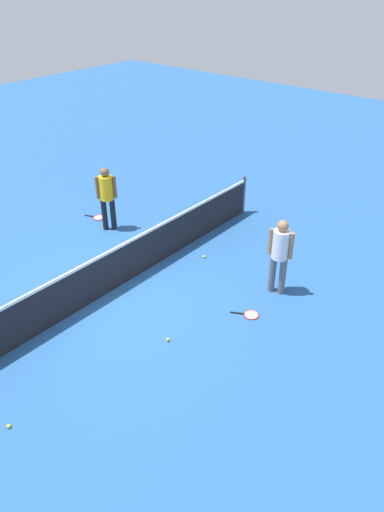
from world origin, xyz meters
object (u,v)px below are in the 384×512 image
tennis_racket_far_player (98,217)px  tennis_ball_near_player (204,257)px  tennis_ball_by_net (9,426)px  player_far_side (107,194)px  player_near_side (280,251)px  tennis_ball_midcourt (168,339)px  tennis_racket_near_player (250,315)px

tennis_racket_far_player → tennis_ball_near_player: tennis_ball_near_player is taller
tennis_ball_by_net → player_far_side: bearing=34.4°
player_far_side → tennis_ball_by_net: player_far_side is taller
player_near_side → tennis_ball_near_player: player_near_side is taller
player_near_side → player_far_side: size_ratio=1.00×
tennis_ball_near_player → tennis_ball_midcourt: (-2.72, -1.31, 0.00)m
tennis_racket_far_player → tennis_ball_midcourt: tennis_ball_midcourt is taller
player_near_side → tennis_racket_near_player: bearing=-178.1°
tennis_racket_near_player → player_near_side: bearing=1.9°
player_far_side → player_near_side: bearing=-85.6°
tennis_ball_near_player → tennis_ball_by_net: (-5.70, -0.77, 0.00)m
tennis_ball_by_net → tennis_ball_midcourt: (2.98, -0.54, 0.00)m
player_far_side → tennis_ball_midcourt: player_far_side is taller
tennis_racket_near_player → tennis_ball_near_player: (1.11, 2.05, 0.02)m
tennis_racket_near_player → tennis_ball_by_net: size_ratio=8.98×
tennis_ball_by_net → tennis_racket_near_player: bearing=-15.6°
tennis_racket_far_player → tennis_ball_near_player: 3.56m
player_near_side → tennis_ball_near_player: bearing=87.5°
tennis_racket_far_player → tennis_ball_near_player: (0.26, -3.55, 0.02)m
player_far_side → tennis_racket_near_player: (-0.65, -4.86, -1.00)m
tennis_racket_near_player → tennis_racket_far_player: (0.85, 5.60, 0.00)m
tennis_ball_near_player → tennis_racket_far_player: bearing=94.2°
tennis_racket_near_player → tennis_ball_midcourt: size_ratio=8.98×
tennis_ball_near_player → tennis_ball_by_net: bearing=-172.3°
tennis_racket_far_player → tennis_ball_by_net: (-5.43, -4.32, 0.02)m
tennis_ball_midcourt → player_near_side: bearing=-15.1°
tennis_ball_midcourt → player_far_side: bearing=61.3°
tennis_ball_near_player → tennis_ball_by_net: size_ratio=1.00×
tennis_racket_near_player → tennis_racket_far_player: 5.66m
tennis_ball_midcourt → tennis_racket_near_player: bearing=-24.7°
player_near_side → tennis_racket_far_player: size_ratio=2.81×
tennis_racket_near_player → tennis_ball_midcourt: (-1.61, 0.74, 0.02)m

